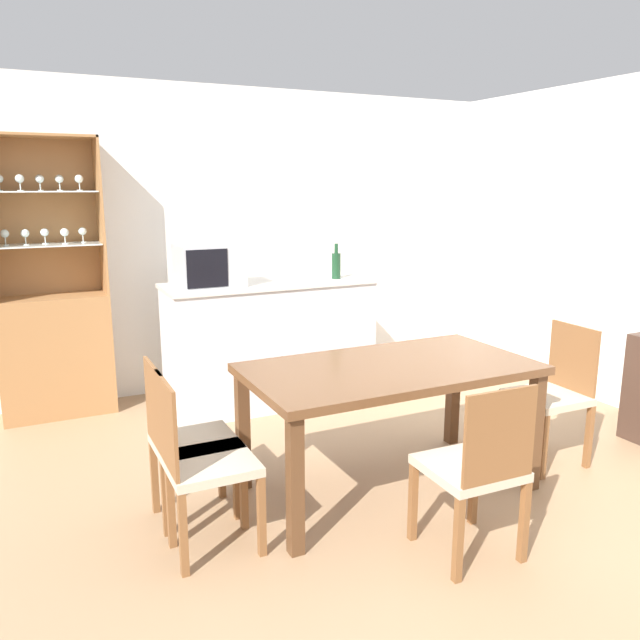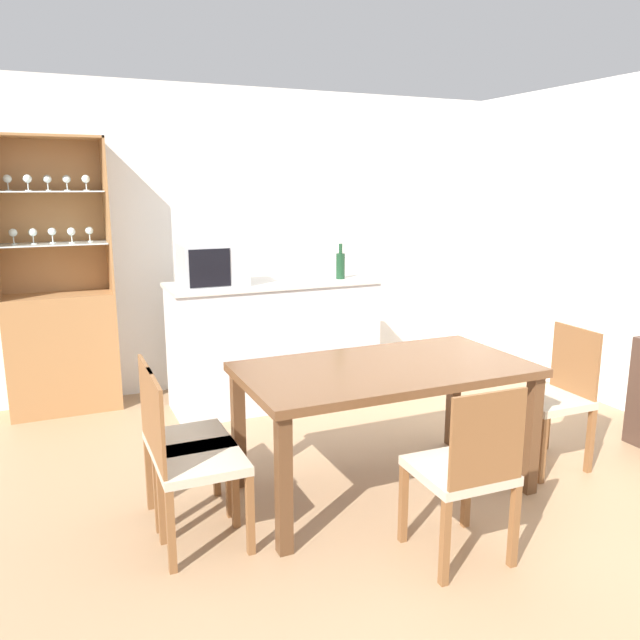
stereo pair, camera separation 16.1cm
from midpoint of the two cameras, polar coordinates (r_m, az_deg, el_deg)
ground_plane at (r=3.54m, az=6.64°, el=-17.42°), size 18.00×18.00×0.00m
wall_back at (r=5.52m, az=-7.02°, el=7.29°), size 6.80×0.06×2.55m
kitchen_counter at (r=5.02m, az=-3.27°, el=-2.08°), size 1.66×0.57×1.00m
display_cabinet at (r=5.19m, az=-21.76°, el=-1.13°), size 0.81×0.36×2.10m
dining_table at (r=3.56m, az=7.24°, el=-5.52°), size 1.63×0.87×0.75m
dining_chair_side_left_far at (r=3.36m, az=-11.30°, el=-10.74°), size 0.42×0.42×0.88m
dining_chair_head_near at (r=3.06m, az=14.59°, el=-13.24°), size 0.43×0.43×0.88m
dining_chair_side_right_near at (r=4.21m, az=21.59°, el=-6.56°), size 0.42×0.42×0.88m
dining_chair_side_left_near at (r=3.12m, az=-10.23°, el=-12.51°), size 0.42×0.42×0.88m
microwave at (r=4.75m, az=-8.87°, el=5.03°), size 0.47×0.39×0.31m
wine_bottle at (r=5.04m, az=2.80°, el=5.05°), size 0.07×0.07×0.28m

